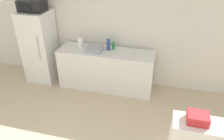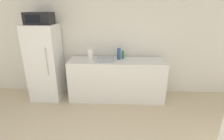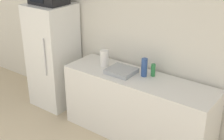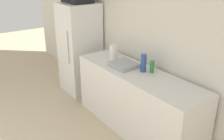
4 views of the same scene
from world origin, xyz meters
name	(u,v)px [view 1 (image 1 of 4)]	position (x,y,z in m)	size (l,w,h in m)	color
wall_back	(101,27)	(0.00, 3.37, 1.30)	(8.00, 0.06, 2.60)	silver
refrigerator	(40,47)	(-1.38, 3.00, 0.83)	(0.65, 0.65, 1.67)	white
microwave	(32,5)	(-1.38, 3.00, 1.79)	(0.53, 0.38, 0.24)	black
counter	(106,69)	(0.22, 2.99, 0.46)	(2.10, 0.62, 0.91)	silver
sink_basin	(94,49)	(-0.03, 2.97, 0.94)	(0.36, 0.33, 0.06)	#9EA3A8
bottle_tall	(108,45)	(0.26, 3.07, 1.04)	(0.08, 0.08, 0.25)	#2D4C8C
bottle_short	(113,45)	(0.35, 3.14, 1.00)	(0.06, 0.06, 0.17)	#2D7F42
basket	(198,118)	(1.94, 1.17, 1.02)	(0.26, 0.22, 0.13)	red
paper_towel_roll	(80,43)	(-0.36, 3.02, 1.03)	(0.12, 0.12, 0.23)	white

